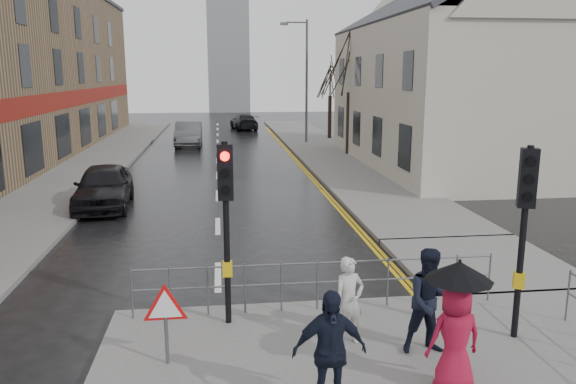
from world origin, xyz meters
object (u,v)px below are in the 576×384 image
object	(u,v)px
pedestrian_with_umbrella	(456,320)
pedestrian_d	(329,352)
pedestrian_b	(431,301)
pedestrian_a	(349,301)
car_parked	(104,186)
car_mid	(189,134)

from	to	relation	value
pedestrian_with_umbrella	pedestrian_d	xyz separation A→B (m)	(-1.89, -0.27, -0.22)
pedestrian_b	pedestrian_d	bearing A→B (deg)	-143.62
pedestrian_a	pedestrian_b	xyz separation A→B (m)	(1.26, -0.48, 0.13)
car_parked	pedestrian_with_umbrella	bearing A→B (deg)	-63.91
pedestrian_b	car_mid	world-z (taller)	pedestrian_b
pedestrian_a	car_parked	size ratio (longest dim) A/B	0.34
car_mid	pedestrian_with_umbrella	bearing A→B (deg)	-80.21
pedestrian_with_umbrella	car_parked	distance (m)	15.01
pedestrian_b	car_mid	distance (m)	29.74
car_mid	pedestrian_d	bearing A→B (deg)	-83.76
pedestrian_b	pedestrian_with_umbrella	bearing A→B (deg)	-93.89
car_mid	car_parked	bearing A→B (deg)	-97.03
car_parked	pedestrian_d	bearing A→B (deg)	-71.00
pedestrian_a	pedestrian_b	size ratio (longest dim) A/B	0.86
pedestrian_with_umbrella	car_parked	size ratio (longest dim) A/B	0.44
pedestrian_a	pedestrian_b	distance (m)	1.35
pedestrian_b	car_mid	size ratio (longest dim) A/B	0.37
pedestrian_a	car_mid	size ratio (longest dim) A/B	0.32
pedestrian_a	car_mid	distance (m)	29.06
pedestrian_d	car_mid	distance (m)	30.87
pedestrian_d	car_mid	bearing A→B (deg)	93.09
pedestrian_a	pedestrian_d	distance (m)	2.05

